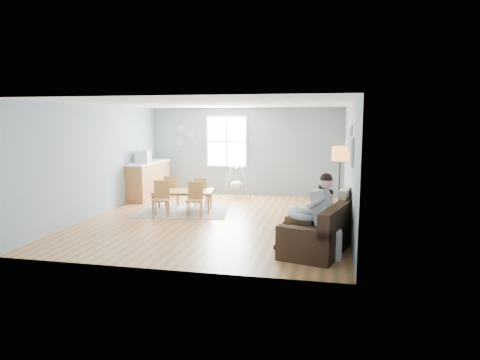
% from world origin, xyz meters
% --- Properties ---
extents(room, '(8.40, 9.40, 3.90)m').
position_xyz_m(room, '(0.00, 0.00, 2.42)').
color(room, olive).
extents(window, '(1.32, 0.08, 1.62)m').
position_xyz_m(window, '(-0.60, 3.46, 1.65)').
color(window, white).
rests_on(window, room).
extents(pictures, '(0.05, 1.34, 0.74)m').
position_xyz_m(pictures, '(2.97, -1.05, 1.85)').
color(pictures, white).
rests_on(pictures, room).
extents(wall_plates, '(0.67, 0.02, 0.66)m').
position_xyz_m(wall_plates, '(-2.00, 3.47, 1.83)').
color(wall_plates, '#8FA1AC').
rests_on(wall_plates, room).
extents(sofa, '(1.45, 2.30, 0.86)m').
position_xyz_m(sofa, '(2.51, -1.81, 0.30)').
color(sofa, black).
rests_on(sofa, room).
extents(green_throw, '(1.15, 1.02, 0.04)m').
position_xyz_m(green_throw, '(2.62, -1.10, 0.55)').
color(green_throw, '#135313').
rests_on(green_throw, sofa).
extents(beige_pillow, '(0.25, 0.53, 0.51)m').
position_xyz_m(beige_pillow, '(2.87, -1.33, 0.78)').
color(beige_pillow, tan).
rests_on(beige_pillow, sofa).
extents(father, '(1.07, 0.58, 1.43)m').
position_xyz_m(father, '(2.30, -2.07, 0.76)').
color(father, '#98989A').
rests_on(father, sofa).
extents(nursing_pillow, '(0.76, 0.75, 0.24)m').
position_xyz_m(nursing_pillow, '(2.14, -2.02, 0.68)').
color(nursing_pillow, silver).
rests_on(nursing_pillow, father).
extents(infant, '(0.15, 0.37, 0.14)m').
position_xyz_m(infant, '(2.15, -1.99, 0.75)').
color(infant, silver).
rests_on(infant, nursing_pillow).
extents(toddler, '(0.58, 0.42, 0.86)m').
position_xyz_m(toddler, '(2.49, -1.59, 0.73)').
color(toddler, white).
rests_on(toddler, sofa).
extents(floor_lamp, '(0.35, 0.35, 1.76)m').
position_xyz_m(floor_lamp, '(2.80, -0.02, 1.46)').
color(floor_lamp, black).
rests_on(floor_lamp, room).
extents(storage_cube, '(0.47, 0.42, 0.49)m').
position_xyz_m(storage_cube, '(2.57, -2.34, 0.25)').
color(storage_cube, white).
rests_on(storage_cube, room).
extents(rug, '(2.51, 2.06, 0.01)m').
position_xyz_m(rug, '(-1.08, 0.64, 0.01)').
color(rug, gray).
rests_on(rug, room).
extents(dining_table, '(1.66, 1.12, 0.54)m').
position_xyz_m(dining_table, '(-1.08, 0.64, 0.27)').
color(dining_table, brown).
rests_on(dining_table, rug).
extents(chair_sw, '(0.48, 0.48, 0.87)m').
position_xyz_m(chair_sw, '(-1.40, 0.02, 0.49)').
color(chair_sw, '#9F6D37').
rests_on(chair_sw, rug).
extents(chair_se, '(0.44, 0.44, 0.85)m').
position_xyz_m(chair_se, '(-0.59, 0.15, 0.48)').
color(chair_se, '#9F6D37').
rests_on(chair_se, rug).
extents(chair_nw, '(0.46, 0.46, 0.85)m').
position_xyz_m(chair_nw, '(-1.57, 1.13, 0.47)').
color(chair_nw, '#9F6D37').
rests_on(chair_nw, rug).
extents(chair_ne, '(0.37, 0.37, 0.80)m').
position_xyz_m(chair_ne, '(-0.77, 1.26, 0.44)').
color(chair_ne, '#9F6D37').
rests_on(chair_ne, rug).
extents(counter, '(0.64, 1.97, 1.09)m').
position_xyz_m(counter, '(-2.70, 2.23, 0.55)').
color(counter, brown).
rests_on(counter, room).
extents(monitor, '(0.39, 0.37, 0.35)m').
position_xyz_m(monitor, '(-2.70, 1.86, 1.27)').
color(monitor, '#B9B9BF').
rests_on(monitor, counter).
extents(baby_swing, '(0.98, 1.00, 0.91)m').
position_xyz_m(baby_swing, '(-0.15, 2.86, 0.41)').
color(baby_swing, '#B9B9BF').
rests_on(baby_swing, room).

